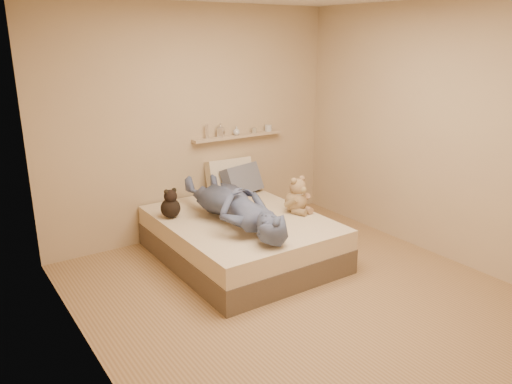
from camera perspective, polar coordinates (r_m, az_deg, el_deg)
room at (r=4.19m, az=5.01°, el=4.35°), size 3.80×3.80×3.80m
bed at (r=5.24m, az=-1.72°, el=-5.27°), size 1.50×1.90×0.45m
game_console at (r=4.67m, az=2.34°, el=-3.38°), size 0.16×0.08×0.05m
teddy_bear at (r=5.29m, az=4.72°, el=-0.62°), size 0.32×0.32×0.39m
dark_plush at (r=5.19m, az=-9.75°, el=-1.48°), size 0.20×0.20×0.31m
pillow_cream at (r=5.96m, az=-3.03°, el=1.84°), size 0.57×0.30×0.43m
pillow_grey at (r=5.89m, az=-1.59°, el=1.39°), size 0.55×0.37×0.37m
person at (r=4.95m, az=-2.51°, el=-1.42°), size 0.69×1.67×0.39m
wall_shelf at (r=6.01m, az=-2.03°, el=6.41°), size 1.20×0.12×0.03m
shelf_bottles at (r=5.99m, az=-2.11°, el=7.11°), size 0.92×0.11×0.17m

